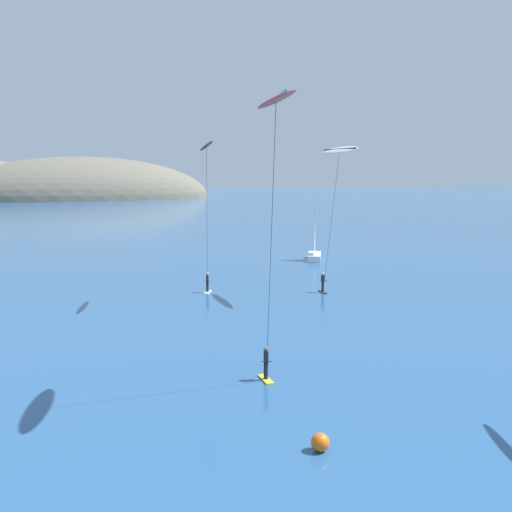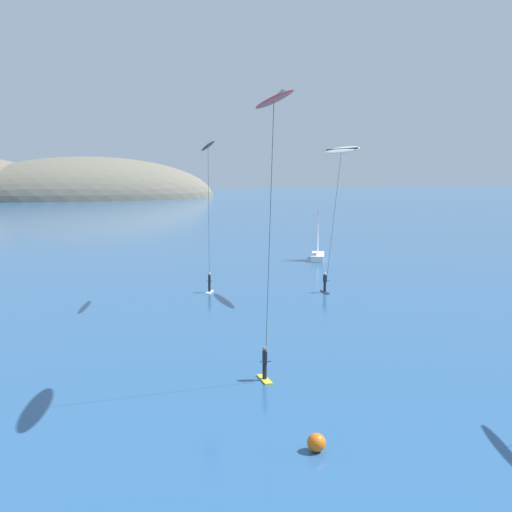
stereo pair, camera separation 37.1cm
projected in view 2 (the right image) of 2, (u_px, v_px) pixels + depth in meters
The scene contains 6 objects.
headland_island at pixel (42, 199), 215.55m from camera, with size 116.26×43.41×28.59m.
sailboat_near at pixel (318, 254), 73.51m from camera, with size 3.56×5.72×5.70m.
kitesurfer_white at pixel (340, 161), 50.14m from camera, with size 1.50×6.65×12.17m.
kitesurfer_black at pixel (208, 162), 48.16m from camera, with size 3.02×7.93×12.48m.
kitesurfer_red at pixel (273, 123), 27.29m from camera, with size 2.74×6.47×13.65m.
marker_buoy at pixel (316, 443), 23.71m from camera, with size 0.70×0.70×0.70m, color orange.
Camera 2 is at (-8.51, -11.42, 10.43)m, focal length 45.00 mm.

